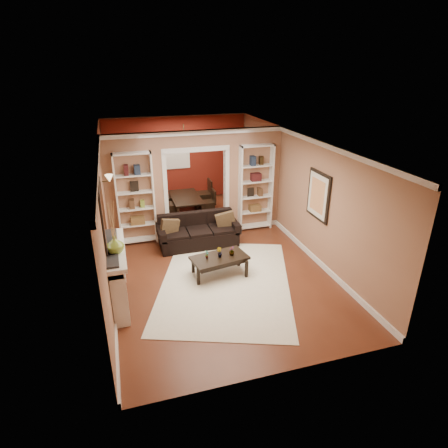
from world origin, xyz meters
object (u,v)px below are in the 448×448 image
object	(u,v)px
bookshelf_left	(136,199)
fireplace	(119,275)
dining_table	(187,205)
coffee_table	(219,266)
sofa	(198,231)
bookshelf_right	(255,188)

from	to	relation	value
bookshelf_left	fireplace	world-z (taller)	bookshelf_left
fireplace	dining_table	bearing A→B (deg)	63.27
fireplace	dining_table	world-z (taller)	fireplace
bookshelf_left	coffee_table	bearing A→B (deg)	-54.53
dining_table	sofa	bearing A→B (deg)	176.15
bookshelf_right	dining_table	xyz separation A→B (m)	(-1.55, 1.62, -0.88)
fireplace	bookshelf_right	bearing A→B (deg)	34.80
sofa	bookshelf_right	xyz separation A→B (m)	(1.70, 0.58, 0.76)
sofa	dining_table	world-z (taller)	sofa
bookshelf_left	fireplace	distance (m)	2.65
fireplace	sofa	bearing A→B (deg)	45.14
coffee_table	dining_table	bearing A→B (deg)	78.92
coffee_table	fireplace	size ratio (longest dim) A/B	0.68
bookshelf_right	fireplace	world-z (taller)	bookshelf_right
bookshelf_left	dining_table	xyz separation A→B (m)	(1.55, 1.62, -0.88)
fireplace	bookshelf_left	bearing A→B (deg)	77.95
sofa	bookshelf_right	size ratio (longest dim) A/B	0.86
sofa	bookshelf_left	bearing A→B (deg)	157.50
bookshelf_right	dining_table	world-z (taller)	bookshelf_right
coffee_table	dining_table	xyz separation A→B (m)	(0.04, 3.73, 0.05)
bookshelf_left	bookshelf_right	distance (m)	3.10
bookshelf_right	fireplace	bearing A→B (deg)	-145.20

